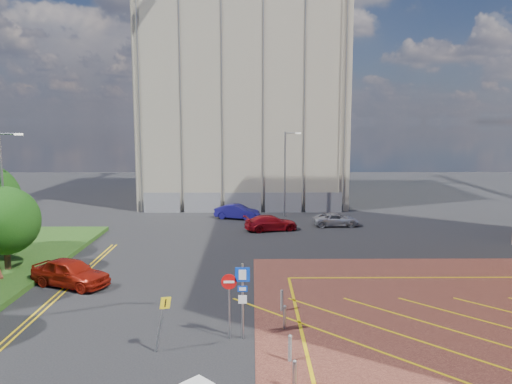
{
  "coord_description": "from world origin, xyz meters",
  "views": [
    {
      "loc": [
        0.88,
        -18.59,
        8.89
      ],
      "look_at": [
        1.08,
        4.79,
        5.6
      ],
      "focal_mm": 35.0,
      "sensor_mm": 36.0,
      "label": 1
    }
  ],
  "objects_px": {
    "lamp_left_far": "(4,191)",
    "sign_cluster": "(238,293)",
    "lamp_back": "(286,171)",
    "car_blue_back": "(237,212)",
    "warning_sign": "(162,317)",
    "car_silver_back": "(336,220)",
    "car_red_left": "(71,272)",
    "car_red_back": "(271,223)",
    "tree_c": "(5,221)"
  },
  "relations": [
    {
      "from": "warning_sign",
      "to": "car_silver_back",
      "type": "relative_size",
      "value": 0.57
    },
    {
      "from": "car_red_left",
      "to": "car_blue_back",
      "type": "bearing_deg",
      "value": -0.25
    },
    {
      "from": "warning_sign",
      "to": "car_red_back",
      "type": "bearing_deg",
      "value": 77.03
    },
    {
      "from": "car_blue_back",
      "to": "warning_sign",
      "type": "bearing_deg",
      "value": -166.14
    },
    {
      "from": "sign_cluster",
      "to": "car_blue_back",
      "type": "xyz_separation_m",
      "value": [
        -0.77,
        25.74,
        -1.28
      ]
    },
    {
      "from": "car_blue_back",
      "to": "sign_cluster",
      "type": "bearing_deg",
      "value": -159.95
    },
    {
      "from": "sign_cluster",
      "to": "warning_sign",
      "type": "xyz_separation_m",
      "value": [
        -2.88,
        -1.17,
        -0.52
      ]
    },
    {
      "from": "tree_c",
      "to": "car_silver_back",
      "type": "bearing_deg",
      "value": 31.96
    },
    {
      "from": "warning_sign",
      "to": "car_silver_back",
      "type": "distance_m",
      "value": 26.02
    },
    {
      "from": "lamp_back",
      "to": "car_silver_back",
      "type": "bearing_deg",
      "value": -47.86
    },
    {
      "from": "car_red_back",
      "to": "sign_cluster",
      "type": "bearing_deg",
      "value": 159.8
    },
    {
      "from": "lamp_back",
      "to": "lamp_left_far",
      "type": "bearing_deg",
      "value": -139.14
    },
    {
      "from": "warning_sign",
      "to": "car_silver_back",
      "type": "height_order",
      "value": "warning_sign"
    },
    {
      "from": "lamp_left_far",
      "to": "car_red_left",
      "type": "height_order",
      "value": "lamp_left_far"
    },
    {
      "from": "warning_sign",
      "to": "car_silver_back",
      "type": "xyz_separation_m",
      "value": [
        10.73,
        23.69,
        -0.88
      ]
    },
    {
      "from": "lamp_left_far",
      "to": "lamp_back",
      "type": "relative_size",
      "value": 1.0
    },
    {
      "from": "tree_c",
      "to": "car_red_back",
      "type": "xyz_separation_m",
      "value": [
        15.97,
        11.75,
        -2.56
      ]
    },
    {
      "from": "lamp_back",
      "to": "car_blue_back",
      "type": "xyz_separation_m",
      "value": [
        -4.55,
        -1.28,
        -3.69
      ]
    },
    {
      "from": "lamp_left_far",
      "to": "warning_sign",
      "type": "xyz_separation_m",
      "value": [
        11.84,
        -12.18,
        -3.23
      ]
    },
    {
      "from": "lamp_back",
      "to": "car_red_left",
      "type": "relative_size",
      "value": 1.78
    },
    {
      "from": "sign_cluster",
      "to": "car_red_left",
      "type": "bearing_deg",
      "value": 143.96
    },
    {
      "from": "tree_c",
      "to": "car_red_left",
      "type": "bearing_deg",
      "value": -26.58
    },
    {
      "from": "tree_c",
      "to": "warning_sign",
      "type": "relative_size",
      "value": 2.18
    },
    {
      "from": "tree_c",
      "to": "sign_cluster",
      "type": "relative_size",
      "value": 1.53
    },
    {
      "from": "lamp_left_far",
      "to": "car_red_left",
      "type": "xyz_separation_m",
      "value": [
        5.42,
        -4.25,
        -3.89
      ]
    },
    {
      "from": "car_red_back",
      "to": "car_silver_back",
      "type": "distance_m",
      "value": 5.95
    },
    {
      "from": "sign_cluster",
      "to": "car_silver_back",
      "type": "xyz_separation_m",
      "value": [
        7.85,
        22.52,
        -1.4
      ]
    },
    {
      "from": "warning_sign",
      "to": "car_red_left",
      "type": "height_order",
      "value": "warning_sign"
    },
    {
      "from": "tree_c",
      "to": "sign_cluster",
      "type": "bearing_deg",
      "value": -33.16
    },
    {
      "from": "warning_sign",
      "to": "tree_c",
      "type": "bearing_deg",
      "value": 136.99
    },
    {
      "from": "tree_c",
      "to": "car_blue_back",
      "type": "bearing_deg",
      "value": 52.08
    },
    {
      "from": "car_red_left",
      "to": "car_silver_back",
      "type": "relative_size",
      "value": 1.13
    },
    {
      "from": "lamp_left_far",
      "to": "lamp_back",
      "type": "xyz_separation_m",
      "value": [
        18.5,
        16.0,
        -0.3
      ]
    },
    {
      "from": "sign_cluster",
      "to": "car_silver_back",
      "type": "bearing_deg",
      "value": 70.78
    },
    {
      "from": "car_silver_back",
      "to": "tree_c",
      "type": "bearing_deg",
      "value": 119.28
    },
    {
      "from": "lamp_back",
      "to": "car_red_back",
      "type": "distance_m",
      "value": 7.45
    },
    {
      "from": "sign_cluster",
      "to": "car_red_back",
      "type": "xyz_separation_m",
      "value": [
        2.17,
        20.76,
        -1.32
      ]
    },
    {
      "from": "lamp_left_far",
      "to": "lamp_back",
      "type": "bearing_deg",
      "value": 40.86
    },
    {
      "from": "tree_c",
      "to": "lamp_back",
      "type": "xyz_separation_m",
      "value": [
        17.58,
        18.0,
        1.17
      ]
    },
    {
      "from": "tree_c",
      "to": "car_silver_back",
      "type": "xyz_separation_m",
      "value": [
        21.65,
        13.5,
        -2.64
      ]
    },
    {
      "from": "lamp_back",
      "to": "car_blue_back",
      "type": "relative_size",
      "value": 1.96
    },
    {
      "from": "lamp_left_far",
      "to": "sign_cluster",
      "type": "relative_size",
      "value": 2.5
    },
    {
      "from": "lamp_back",
      "to": "sign_cluster",
      "type": "height_order",
      "value": "lamp_back"
    },
    {
      "from": "tree_c",
      "to": "car_red_back",
      "type": "height_order",
      "value": "tree_c"
    },
    {
      "from": "warning_sign",
      "to": "car_red_back",
      "type": "distance_m",
      "value": 22.52
    },
    {
      "from": "car_blue_back",
      "to": "car_silver_back",
      "type": "height_order",
      "value": "car_blue_back"
    },
    {
      "from": "lamp_left_far",
      "to": "car_red_left",
      "type": "relative_size",
      "value": 1.78
    },
    {
      "from": "lamp_back",
      "to": "car_red_back",
      "type": "xyz_separation_m",
      "value": [
        -1.61,
        -6.25,
        -3.72
      ]
    },
    {
      "from": "lamp_back",
      "to": "sign_cluster",
      "type": "xyz_separation_m",
      "value": [
        -3.78,
        -27.02,
        -2.41
      ]
    },
    {
      "from": "sign_cluster",
      "to": "warning_sign",
      "type": "bearing_deg",
      "value": -157.93
    }
  ]
}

